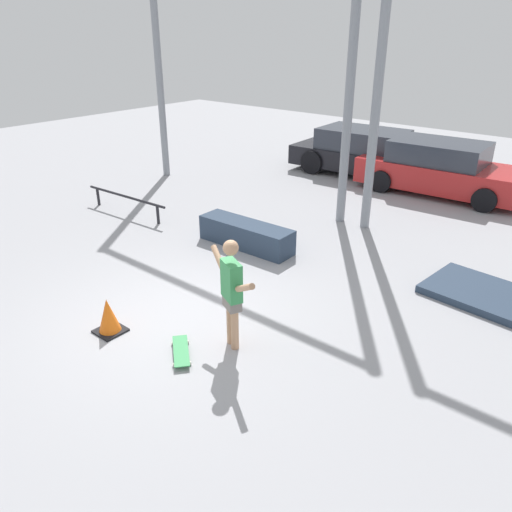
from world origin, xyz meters
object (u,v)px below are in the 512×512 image
at_px(skateboarder, 232,289).
at_px(parked_car_black, 365,153).
at_px(grind_rail, 126,199).
at_px(skateboard, 181,351).
at_px(grind_box, 246,235).
at_px(traffic_cone, 108,316).
at_px(parked_car_red, 441,169).

height_order(skateboarder, parked_car_black, skateboarder).
relative_size(grind_rail, parked_car_black, 0.58).
distance_m(skateboarder, grind_rail, 6.21).
bearing_deg(skateboard, skateboarder, 97.22).
relative_size(grind_box, traffic_cone, 3.80).
xyz_separation_m(grind_box, grind_rail, (-3.51, -0.37, 0.11)).
xyz_separation_m(parked_car_black, parked_car_red, (2.46, -0.33, -0.00)).
relative_size(skateboarder, grind_rail, 0.61).
height_order(skateboard, parked_car_red, parked_car_red).
height_order(grind_rail, parked_car_red, parked_car_red).
height_order(grind_rail, parked_car_black, parked_car_black).
distance_m(skateboard, parked_car_black, 10.25).
bearing_deg(grind_box, traffic_cone, -82.14).
xyz_separation_m(skateboard, grind_box, (-1.77, 3.44, 0.20)).
distance_m(skateboarder, traffic_cone, 2.01).
distance_m(parked_car_red, traffic_cone, 9.94).
bearing_deg(traffic_cone, grind_box, 97.86).
height_order(parked_car_red, traffic_cone, parked_car_red).
height_order(parked_car_black, traffic_cone, parked_car_black).
height_order(skateboarder, grind_box, skateboarder).
distance_m(skateboard, parked_car_red, 9.60).
distance_m(parked_car_black, parked_car_red, 2.48).
xyz_separation_m(grind_box, parked_car_black, (-0.79, 6.47, 0.41)).
height_order(skateboarder, parked_car_red, skateboarder).
bearing_deg(parked_car_red, grind_rail, -131.57).
relative_size(skateboard, traffic_cone, 1.27).
relative_size(grind_rail, parked_car_red, 0.60).
distance_m(grind_rail, parked_car_black, 7.37).
distance_m(skateboarder, parked_car_black, 9.74).
xyz_separation_m(skateboarder, parked_car_red, (-0.51, 8.94, -0.26)).
relative_size(skateboard, grind_box, 0.33).
distance_m(skateboard, grind_rail, 6.12).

